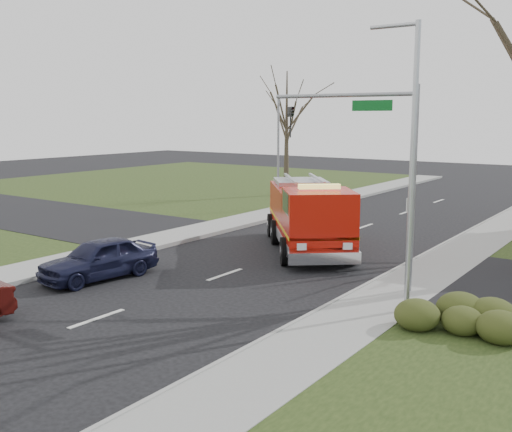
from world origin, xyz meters
The scene contains 10 objects.
ground centered at (0.00, 0.00, 0.00)m, with size 120.00×120.00×0.00m, color black.
sidewalk_right centered at (6.20, 0.00, 0.07)m, with size 2.40×80.00×0.15m, color gray.
sidewalk_left centered at (-6.20, 0.00, 0.07)m, with size 2.40×80.00×0.15m, color gray.
hedge_corner centered at (9.00, -1.00, 0.58)m, with size 2.80×2.00×0.90m, color #293111.
bare_tree_left centered at (-10.00, 20.00, 5.56)m, with size 4.50×4.50×9.00m.
traffic_signal_mast centered at (5.21, 1.50, 4.71)m, with size 5.29×0.18×6.80m.
streetlight_pole centered at (7.14, -0.50, 4.55)m, with size 1.48×0.16×8.40m.
utility_pole_far centered at (-6.80, 14.00, 3.50)m, with size 0.14×0.14×7.00m, color gray.
fire_engine centered at (0.43, 5.38, 1.45)m, with size 7.08×7.84×3.19m.
parked_car_maroon centered at (-3.39, -3.02, 0.74)m, with size 1.76×4.37×1.49m, color #161832.
Camera 1 is at (13.36, -16.90, 5.79)m, focal length 42.00 mm.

